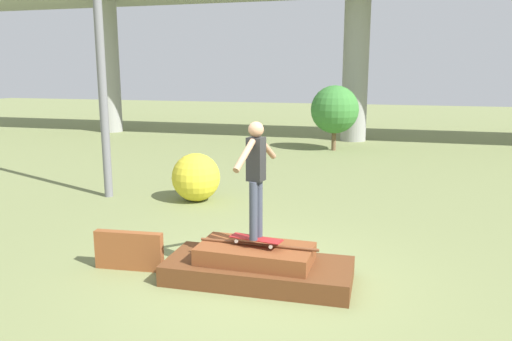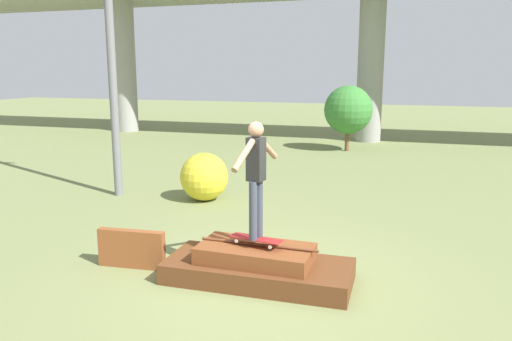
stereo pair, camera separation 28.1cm
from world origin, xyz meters
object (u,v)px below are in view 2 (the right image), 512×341
(skater, at_px, (256,171))
(utility_pole, at_px, (110,35))
(skateboard, at_px, (256,239))
(tree_behind_left, at_px, (348,110))
(bush_yellow_flowering, at_px, (204,177))

(skater, bearing_deg, utility_pole, 141.60)
(skateboard, bearing_deg, skater, 26.57)
(skateboard, xyz_separation_m, tree_behind_left, (-0.45, 12.65, 0.92))
(skater, xyz_separation_m, bush_yellow_flowering, (-2.64, 4.08, -1.09))
(skater, relative_size, bush_yellow_flowering, 1.48)
(skateboard, distance_m, skater, 1.01)
(skater, height_order, tree_behind_left, tree_behind_left)
(skater, bearing_deg, tree_behind_left, 92.05)
(skateboard, xyz_separation_m, skater, (0.00, 0.00, 1.01))
(skateboard, height_order, skater, skater)
(skater, height_order, utility_pole, utility_pole)
(skater, distance_m, bush_yellow_flowering, 4.98)
(skateboard, distance_m, tree_behind_left, 12.70)
(skater, bearing_deg, bush_yellow_flowering, 122.92)
(utility_pole, height_order, bush_yellow_flowering, utility_pole)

